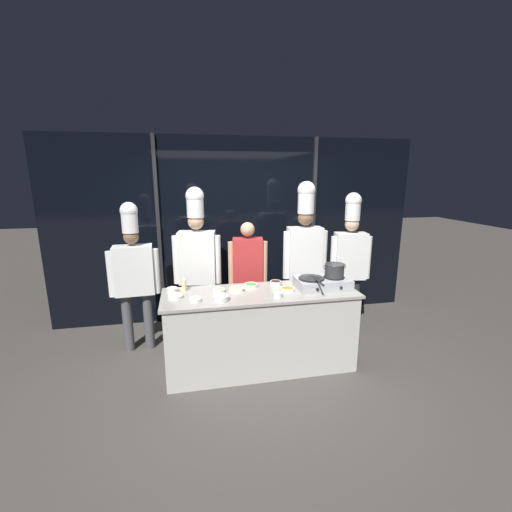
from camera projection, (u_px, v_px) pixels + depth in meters
The scene contains 22 objects.
ground_plane at pixel (260, 366), 3.97m from camera, with size 24.00×24.00×0.00m, color #47423D.
window_wall_back at pixel (239, 230), 5.12m from camera, with size 5.44×0.09×2.70m.
demo_counter at pixel (260, 330), 3.87m from camera, with size 2.14×0.70×0.90m.
portable_stove at pixel (322, 283), 3.89m from camera, with size 0.59×0.39×0.13m.
frying_pan at pixel (311, 277), 3.84m from camera, with size 0.29×0.51×0.04m.
stock_pot at pixel (334, 270), 3.88m from camera, with size 0.25×0.22×0.15m.
squeeze_bottle_oil at pixel (184, 284), 3.78m from camera, with size 0.05×0.05×0.17m.
prep_bowl_soy_glaze at pixel (276, 283), 3.97m from camera, with size 0.13×0.13×0.06m.
prep_bowl_noodles at pixel (278, 294), 3.60m from camera, with size 0.10×0.10×0.05m.
prep_bowl_shrimp at pixel (219, 290), 3.74m from camera, with size 0.14×0.14×0.04m.
prep_bowl_chicken at pixel (195, 299), 3.48m from camera, with size 0.13×0.13×0.04m.
prep_bowl_bean_sprouts at pixel (172, 290), 3.75m from camera, with size 0.12×0.12×0.05m.
prep_bowl_scallions at pixel (251, 285), 3.93m from camera, with size 0.16×0.16×0.04m.
prep_bowl_garlic at pixel (175, 296), 3.58m from camera, with size 0.15×0.15×0.03m.
prep_bowl_onion at pixel (221, 298), 3.49m from camera, with size 0.17×0.17×0.06m.
prep_bowl_carrots at pixel (288, 289), 3.79m from camera, with size 0.16×0.16×0.04m.
prep_bowl_ginger at pixel (237, 289), 3.79m from camera, with size 0.17×0.17×0.04m.
chef_head at pixel (134, 271), 4.13m from camera, with size 0.60×0.27×1.86m.
chef_sous at pixel (197, 257), 4.29m from camera, with size 0.59×0.31×2.02m.
person_guest at pixel (248, 270), 4.42m from camera, with size 0.50×0.25×1.58m.
chef_line at pixel (305, 250), 4.47m from camera, with size 0.58×0.25×2.08m.
chef_pastry at pixel (350, 254), 4.61m from camera, with size 0.54×0.28×1.94m.
Camera 1 is at (-0.76, -3.48, 2.17)m, focal length 24.00 mm.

